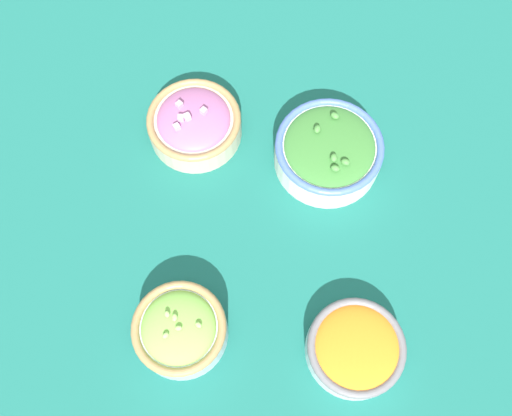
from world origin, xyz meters
TOP-DOWN VIEW (x-y plane):
  - ground_plane at (0.00, 0.00)m, footprint 3.00×3.00m
  - bowl_lettuce at (0.19, -0.10)m, footprint 0.13×0.13m
  - bowl_carrots at (0.20, 0.15)m, footprint 0.14×0.14m
  - bowl_broccoli at (-0.10, 0.11)m, footprint 0.17×0.17m
  - bowl_red_onion at (-0.14, -0.11)m, footprint 0.15×0.15m

SIDE VIEW (x-z plane):
  - ground_plane at x=0.00m, z-range 0.00..0.00m
  - bowl_carrots at x=0.20m, z-range 0.00..0.05m
  - bowl_red_onion at x=-0.14m, z-range 0.00..0.06m
  - bowl_broccoli at x=-0.10m, z-range 0.00..0.07m
  - bowl_lettuce at x=0.19m, z-range 0.00..0.07m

